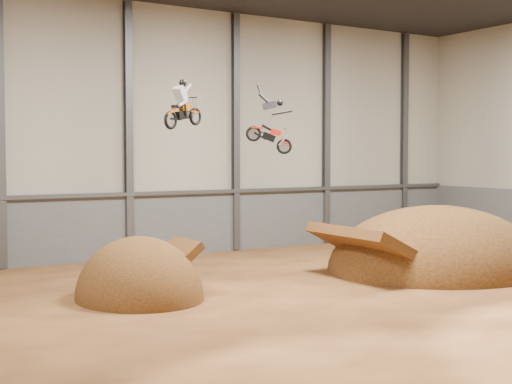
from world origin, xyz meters
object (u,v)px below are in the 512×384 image
(landing_ramp, at_px, (436,270))
(fmx_rider_b, at_px, (266,119))
(fmx_rider_a, at_px, (184,101))
(takeoff_ramp, at_px, (140,299))

(landing_ramp, xyz_separation_m, fmx_rider_b, (-9.06, 1.31, 7.21))
(fmx_rider_b, bearing_deg, fmx_rider_a, -146.73)
(takeoff_ramp, bearing_deg, fmx_rider_b, 1.54)
(landing_ramp, bearing_deg, fmx_rider_b, 171.75)
(fmx_rider_a, height_order, fmx_rider_b, fmx_rider_a)
(landing_ramp, distance_m, fmx_rider_a, 15.27)
(takeoff_ramp, height_order, landing_ramp, landing_ramp)
(landing_ramp, bearing_deg, takeoff_ramp, 175.63)
(fmx_rider_b, bearing_deg, takeoff_ramp, -146.69)
(takeoff_ramp, distance_m, fmx_rider_b, 9.39)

